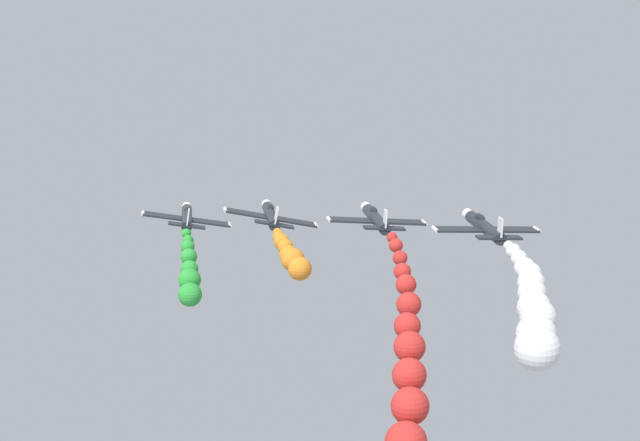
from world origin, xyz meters
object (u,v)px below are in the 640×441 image
(airplane_right_inner, at_px, (376,218))
(airplane_left_outer, at_px, (485,227))
(airplane_left_inner, at_px, (271,215))
(airplane_lead, at_px, (187,217))

(airplane_right_inner, xyz_separation_m, airplane_left_outer, (8.19, -8.25, 0.84))
(airplane_left_inner, relative_size, airplane_right_inner, 1.00)
(airplane_left_inner, height_order, airplane_left_outer, airplane_left_outer)
(airplane_left_inner, distance_m, airplane_right_inner, 11.25)
(airplane_left_inner, height_order, airplane_right_inner, airplane_right_inner)
(airplane_lead, bearing_deg, airplane_right_inner, -36.03)
(airplane_right_inner, bearing_deg, airplane_lead, 143.97)
(airplane_lead, xyz_separation_m, airplane_right_inner, (17.99, -13.09, 2.20))
(airplane_right_inner, bearing_deg, airplane_left_inner, 148.70)
(airplane_left_inner, xyz_separation_m, airplane_left_outer, (17.78, -14.08, 1.52))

